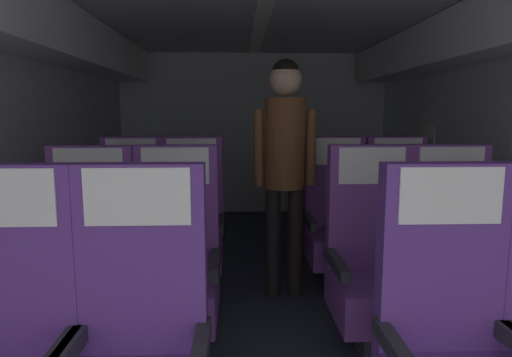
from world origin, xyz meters
TOP-DOWN VIEW (x-y plane):
  - ground at (0.00, 2.90)m, footprint 3.67×6.20m
  - fuselage_shell at (0.00, 3.15)m, footprint 3.55×5.85m
  - seat_a_right_window at (0.54, 1.41)m, footprint 0.49×0.51m
  - seat_b_left_window at (-0.99, 2.31)m, footprint 0.49×0.51m
  - seat_b_left_aisle at (-0.54, 2.33)m, footprint 0.49×0.51m
  - seat_b_right_aisle at (0.98, 2.32)m, footprint 0.49×0.51m
  - seat_b_right_window at (0.53, 2.30)m, footprint 0.49×0.51m
  - seat_c_left_window at (-0.98, 3.21)m, footprint 0.49×0.51m
  - seat_c_left_aisle at (-0.54, 3.20)m, footprint 0.49×0.51m
  - seat_c_right_aisle at (1.00, 3.20)m, footprint 0.49×0.51m
  - seat_c_right_window at (0.54, 3.22)m, footprint 0.49×0.51m
  - flight_attendant at (0.13, 3.05)m, footprint 0.43×0.28m

SIDE VIEW (x-z plane):
  - ground at x=0.00m, z-range -0.02..0.00m
  - seat_a_right_window at x=0.54m, z-range -0.10..1.03m
  - seat_b_left_window at x=-0.99m, z-range -0.10..1.03m
  - seat_b_left_aisle at x=-0.54m, z-range -0.10..1.03m
  - seat_b_right_aisle at x=0.98m, z-range -0.10..1.03m
  - seat_b_right_window at x=0.53m, z-range -0.10..1.03m
  - seat_c_left_window at x=-0.98m, z-range -0.10..1.03m
  - seat_c_left_aisle at x=-0.54m, z-range -0.10..1.03m
  - seat_c_right_aisle at x=1.00m, z-range -0.10..1.03m
  - seat_c_right_window at x=0.54m, z-range -0.10..1.03m
  - flight_attendant at x=0.13m, z-range 0.20..1.86m
  - fuselage_shell at x=0.00m, z-range 0.48..2.59m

